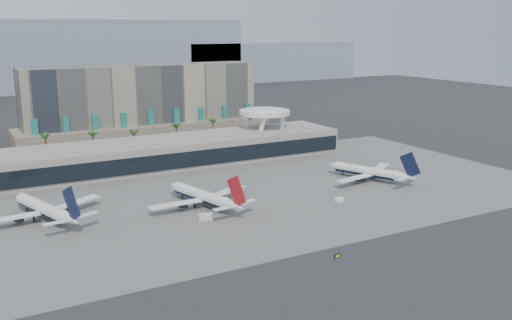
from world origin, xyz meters
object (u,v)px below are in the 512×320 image
airliner_centre (203,196)px  service_vehicle_b (339,200)px  service_vehicle_a (206,217)px  airliner_left (44,209)px  airliner_right (369,172)px  taxiway_sign (337,256)px

airliner_centre → service_vehicle_b: (45.65, -18.90, -3.01)m
service_vehicle_a → service_vehicle_b: service_vehicle_a is taller
service_vehicle_b → airliner_left: bearing=161.1°
airliner_centre → airliner_right: size_ratio=1.07×
airliner_right → service_vehicle_b: 34.82m
service_vehicle_a → taxiway_sign: 50.43m
airliner_right → taxiway_sign: size_ratio=17.25×
service_vehicle_a → taxiway_sign: bearing=-46.0°
airliner_right → service_vehicle_b: bearing=-170.8°
airliner_left → service_vehicle_b: bearing=-34.9°
service_vehicle_a → service_vehicle_b: (51.01, -4.93, -0.31)m
taxiway_sign → service_vehicle_a: bearing=98.8°
airliner_right → taxiway_sign: airliner_right is taller
airliner_centre → service_vehicle_a: airliner_centre is taller
airliner_right → airliner_left: bearing=151.7°
airliner_centre → taxiway_sign: airliner_centre is taller
airliner_left → airliner_centre: airliner_left is taller
airliner_centre → service_vehicle_b: bearing=-36.3°
airliner_right → taxiway_sign: bearing=-158.3°
airliner_left → taxiway_sign: (65.64, -72.78, -3.36)m
service_vehicle_b → taxiway_sign: 52.65m
airliner_centre → service_vehicle_a: (-5.37, -13.97, -2.70)m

